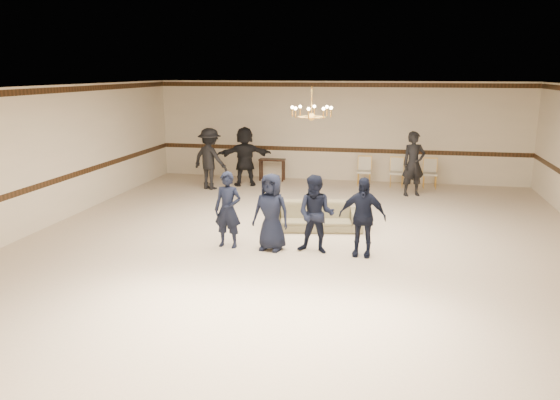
{
  "coord_description": "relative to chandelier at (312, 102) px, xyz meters",
  "views": [
    {
      "loc": [
        1.74,
        -10.8,
        3.53
      ],
      "look_at": [
        -0.38,
        -0.5,
        1.04
      ],
      "focal_mm": 35.18,
      "sensor_mm": 36.0,
      "label": 1
    }
  ],
  "objects": [
    {
      "name": "crown_molding",
      "position": [
        0.0,
        5.99,
        0.21
      ],
      "size": [
        12.0,
        0.02,
        0.14
      ],
      "primitive_type": "cube",
      "color": "#3A2211",
      "rests_on": "wall_back"
    },
    {
      "name": "chandelier",
      "position": [
        0.0,
        0.0,
        0.0
      ],
      "size": [
        0.94,
        0.94,
        0.89
      ],
      "primitive_type": null,
      "color": "gold",
      "rests_on": "ceiling"
    },
    {
      "name": "banquet_chair_mid",
      "position": [
        1.91,
        5.3,
        -2.43
      ],
      "size": [
        0.47,
        0.47,
        0.89
      ],
      "primitive_type": null,
      "rotation": [
        0.0,
        0.0,
        -0.09
      ],
      "color": "beige",
      "rests_on": "floor"
    },
    {
      "name": "banquet_chair_left",
      "position": [
        0.91,
        5.3,
        -2.43
      ],
      "size": [
        0.43,
        0.43,
        0.89
      ],
      "primitive_type": null,
      "rotation": [
        0.0,
        0.0,
        -0.0
      ],
      "color": "beige",
      "rests_on": "floor"
    },
    {
      "name": "console_table",
      "position": [
        -2.09,
        5.5,
        -2.52
      ],
      "size": [
        0.85,
        0.38,
        0.71
      ],
      "primitive_type": "cube",
      "rotation": [
        0.0,
        0.0,
        0.02
      ],
      "color": "black",
      "rests_on": "floor"
    },
    {
      "name": "banquet_chair_right",
      "position": [
        2.91,
        5.3,
        -2.43
      ],
      "size": [
        0.43,
        0.43,
        0.89
      ],
      "primitive_type": null,
      "rotation": [
        0.0,
        0.0,
        -0.0
      ],
      "color": "beige",
      "rests_on": "floor"
    },
    {
      "name": "room",
      "position": [
        0.0,
        -1.0,
        -1.28
      ],
      "size": [
        12.01,
        14.01,
        3.21
      ],
      "color": "beige",
      "rests_on": "ground"
    },
    {
      "name": "boy_b",
      "position": [
        -0.56,
        -1.49,
        -2.1
      ],
      "size": [
        0.84,
        0.63,
        1.56
      ],
      "primitive_type": "imported",
      "rotation": [
        0.0,
        0.0,
        -0.19
      ],
      "color": "black",
      "rests_on": "floor"
    },
    {
      "name": "boy_c",
      "position": [
        0.34,
        -1.49,
        -2.1
      ],
      "size": [
        0.82,
        0.68,
        1.56
      ],
      "primitive_type": "imported",
      "rotation": [
        0.0,
        0.0,
        -0.12
      ],
      "color": "black",
      "rests_on": "floor"
    },
    {
      "name": "boy_a",
      "position": [
        -1.46,
        -1.49,
        -2.1
      ],
      "size": [
        0.6,
        0.41,
        1.56
      ],
      "primitive_type": "imported",
      "rotation": [
        0.0,
        0.0,
        -0.07
      ],
      "color": "black",
      "rests_on": "floor"
    },
    {
      "name": "adult_left",
      "position": [
        -3.64,
        3.82,
        -1.95
      ],
      "size": [
        1.36,
        1.07,
        1.85
      ],
      "primitive_type": "imported",
      "rotation": [
        0.0,
        0.0,
        2.77
      ],
      "color": "black",
      "rests_on": "floor"
    },
    {
      "name": "adult_mid",
      "position": [
        -2.74,
        4.52,
        -1.95
      ],
      "size": [
        1.8,
        1.12,
        1.85
      ],
      "primitive_type": "imported",
      "rotation": [
        0.0,
        0.0,
        3.5
      ],
      "color": "black",
      "rests_on": "floor"
    },
    {
      "name": "adult_right",
      "position": [
        2.36,
        4.12,
        -1.95
      ],
      "size": [
        0.79,
        0.67,
        1.85
      ],
      "primitive_type": "imported",
      "rotation": [
        0.0,
        0.0,
        0.4
      ],
      "color": "black",
      "rests_on": "floor"
    },
    {
      "name": "boy_d",
      "position": [
        1.24,
        -1.49,
        -2.1
      ],
      "size": [
        0.94,
        0.46,
        1.56
      ],
      "primitive_type": "imported",
      "rotation": [
        0.0,
        0.0,
        -0.09
      ],
      "color": "black",
      "rests_on": "floor"
    },
    {
      "name": "settee",
      "position": [
        0.1,
        0.12,
        -2.57
      ],
      "size": [
        2.22,
        1.17,
        0.62
      ],
      "primitive_type": "imported",
      "rotation": [
        0.0,
        0.0,
        0.17
      ],
      "color": "#817556",
      "rests_on": "floor"
    },
    {
      "name": "chair_rail",
      "position": [
        0.0,
        5.99,
        -1.88
      ],
      "size": [
        12.0,
        0.02,
        0.14
      ],
      "primitive_type": "cube",
      "color": "#3A2211",
      "rests_on": "wall_back"
    }
  ]
}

